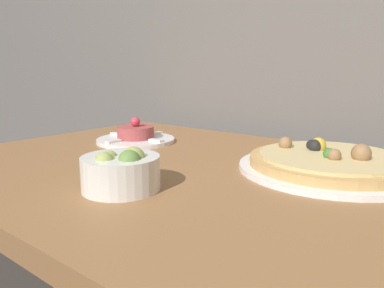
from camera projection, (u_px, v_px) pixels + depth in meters
dining_table at (222, 231)px, 0.71m from camera, size 1.19×0.74×0.78m
pizza_plate at (330, 163)px, 0.70m from camera, size 0.34×0.34×0.06m
tartare_plate at (136, 137)px, 0.97m from camera, size 0.20×0.20×0.07m
small_bowl at (121, 171)px, 0.59m from camera, size 0.12×0.12×0.07m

